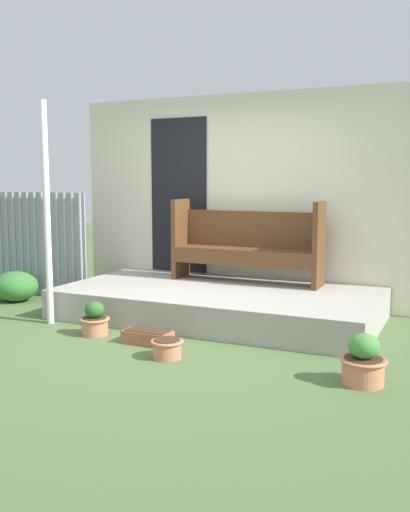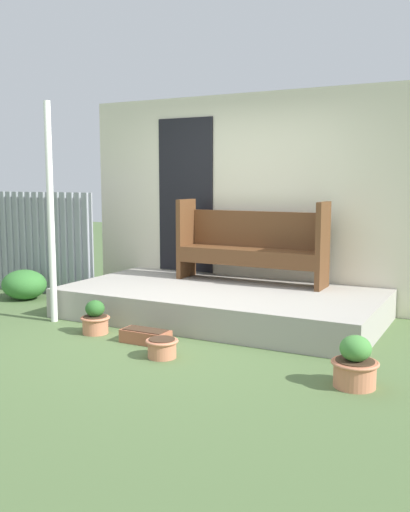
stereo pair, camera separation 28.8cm
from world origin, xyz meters
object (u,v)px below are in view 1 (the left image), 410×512
(flower_pot_left, at_px, (95,320))
(planter_box_rect, at_px, (148,337))
(flower_pot_right, at_px, (363,362))
(flower_pot_middle, at_px, (167,348))
(support_post, at_px, (47,214))
(bench, at_px, (247,241))
(shrub_by_fence, at_px, (15,286))

(flower_pot_left, bearing_deg, planter_box_rect, -4.51)
(flower_pot_right, bearing_deg, flower_pot_middle, -177.84)
(support_post, distance_m, flower_pot_middle, 2.12)
(support_post, height_order, bench, support_post)
(bench, height_order, flower_pot_right, bench)
(bench, bearing_deg, flower_pot_left, -118.53)
(flower_pot_left, xyz_separation_m, shrub_by_fence, (-1.87, 0.90, 0.04))
(support_post, relative_size, flower_pot_right, 5.98)
(planter_box_rect, relative_size, shrub_by_fence, 0.79)
(shrub_by_fence, bearing_deg, bench, 16.79)
(support_post, bearing_deg, flower_pot_right, -8.12)
(flower_pot_middle, height_order, flower_pot_right, flower_pot_right)
(flower_pot_left, distance_m, flower_pot_right, 2.69)
(flower_pot_right, height_order, shrub_by_fence, flower_pot_right)
(flower_pot_middle, height_order, planter_box_rect, flower_pot_middle)
(flower_pot_left, relative_size, flower_pot_middle, 1.18)
(planter_box_rect, bearing_deg, bench, 79.96)
(flower_pot_middle, relative_size, flower_pot_right, 0.73)
(bench, distance_m, flower_pot_left, 2.11)
(flower_pot_middle, bearing_deg, planter_box_rect, 140.60)
(bench, height_order, flower_pot_left, bench)
(flower_pot_middle, bearing_deg, shrub_by_fence, 156.39)
(bench, relative_size, shrub_by_fence, 3.03)
(flower_pot_right, bearing_deg, flower_pot_left, 173.65)
(support_post, xyz_separation_m, flower_pot_middle, (1.73, -0.55, -1.09))
(flower_pot_left, xyz_separation_m, flower_pot_middle, (1.02, -0.36, -0.06))
(bench, xyz_separation_m, shrub_by_fence, (-2.83, -0.86, -0.62))
(flower_pot_middle, xyz_separation_m, shrub_by_fence, (-2.89, 1.26, 0.10))
(bench, bearing_deg, support_post, -136.69)
(flower_pot_right, bearing_deg, planter_box_rect, 173.07)
(bench, distance_m, planter_box_rect, 1.98)
(planter_box_rect, bearing_deg, support_post, 170.09)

